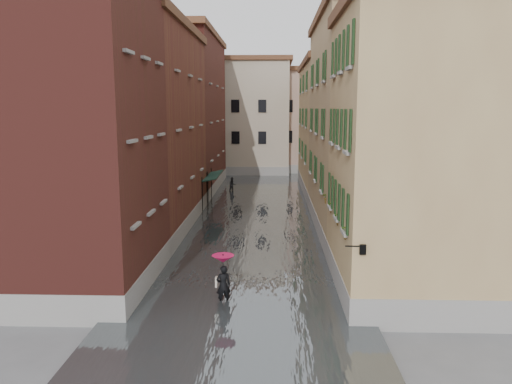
# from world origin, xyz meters

# --- Properties ---
(ground) EXTENTS (120.00, 120.00, 0.00)m
(ground) POSITION_xyz_m (0.00, 0.00, 0.00)
(ground) COLOR #58585B
(ground) RESTS_ON ground
(floodwater) EXTENTS (10.00, 60.00, 0.20)m
(floodwater) POSITION_xyz_m (0.00, 13.00, 0.10)
(floodwater) COLOR #4D5355
(floodwater) RESTS_ON ground
(building_left_near) EXTENTS (6.00, 8.00, 13.00)m
(building_left_near) POSITION_xyz_m (-7.00, -2.00, 6.50)
(building_left_near) COLOR maroon
(building_left_near) RESTS_ON ground
(building_left_mid) EXTENTS (6.00, 14.00, 12.50)m
(building_left_mid) POSITION_xyz_m (-7.00, 9.00, 6.25)
(building_left_mid) COLOR brown
(building_left_mid) RESTS_ON ground
(building_left_far) EXTENTS (6.00, 16.00, 14.00)m
(building_left_far) POSITION_xyz_m (-7.00, 24.00, 7.00)
(building_left_far) COLOR maroon
(building_left_far) RESTS_ON ground
(building_right_near) EXTENTS (6.00, 8.00, 11.50)m
(building_right_near) POSITION_xyz_m (7.00, -2.00, 5.75)
(building_right_near) COLOR #A08052
(building_right_near) RESTS_ON ground
(building_right_mid) EXTENTS (6.00, 14.00, 13.00)m
(building_right_mid) POSITION_xyz_m (7.00, 9.00, 6.50)
(building_right_mid) COLOR #9F8660
(building_right_mid) RESTS_ON ground
(building_right_far) EXTENTS (6.00, 16.00, 11.50)m
(building_right_far) POSITION_xyz_m (7.00, 24.00, 5.75)
(building_right_far) COLOR #A08052
(building_right_far) RESTS_ON ground
(building_end_cream) EXTENTS (12.00, 9.00, 13.00)m
(building_end_cream) POSITION_xyz_m (-3.00, 38.00, 6.50)
(building_end_cream) COLOR #B5A490
(building_end_cream) RESTS_ON ground
(building_end_pink) EXTENTS (10.00, 9.00, 12.00)m
(building_end_pink) POSITION_xyz_m (6.00, 40.00, 6.00)
(building_end_pink) COLOR tan
(building_end_pink) RESTS_ON ground
(awning_near) EXTENTS (1.09, 3.27, 2.80)m
(awning_near) POSITION_xyz_m (-3.48, 14.91, 2.47)
(awning_near) COLOR #163328
(awning_near) RESTS_ON ground
(awning_far) EXTENTS (1.09, 2.91, 2.80)m
(awning_far) POSITION_xyz_m (-3.49, 17.36, 2.46)
(awning_far) COLOR #163328
(awning_far) RESTS_ON ground
(wall_lantern) EXTENTS (0.71, 0.22, 0.35)m
(wall_lantern) POSITION_xyz_m (4.33, -6.00, 3.01)
(wall_lantern) COLOR black
(wall_lantern) RESTS_ON ground
(window_planters) EXTENTS (0.59, 8.05, 0.84)m
(window_planters) POSITION_xyz_m (4.12, -0.83, 3.51)
(window_planters) COLOR #9F5034
(window_planters) RESTS_ON ground
(pedestrian_main) EXTENTS (0.91, 0.91, 2.06)m
(pedestrian_main) POSITION_xyz_m (-0.69, -3.80, 1.23)
(pedestrian_main) COLOR black
(pedestrian_main) RESTS_ON ground
(pedestrian_far) EXTENTS (0.85, 0.77, 1.43)m
(pedestrian_far) POSITION_xyz_m (-2.53, 22.95, 0.72)
(pedestrian_far) COLOR black
(pedestrian_far) RESTS_ON ground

